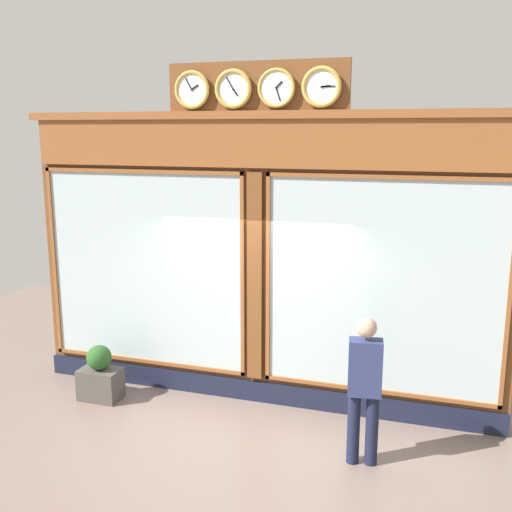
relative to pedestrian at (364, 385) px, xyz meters
The scene contains 4 objects.
shop_facade 2.29m from the pedestrian, 38.37° to the right, with size 6.56×0.42×4.46m.
pedestrian is the anchor object (origin of this frame).
planter_box 3.75m from the pedestrian, ahead, with size 0.56×0.36×0.43m, color #4C4742.
planter_shrub 3.70m from the pedestrian, ahead, with size 0.34×0.34×0.34m, color #285623.
Camera 1 is at (-2.31, 7.20, 3.63)m, focal length 41.58 mm.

